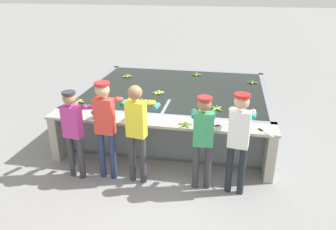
% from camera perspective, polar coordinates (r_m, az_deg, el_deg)
% --- Properties ---
extents(ground_plane, '(80.00, 80.00, 0.00)m').
position_cam_1_polar(ground_plane, '(6.10, -2.12, -9.94)').
color(ground_plane, gray).
rests_on(ground_plane, ground).
extents(wash_tank, '(4.18, 3.42, 0.94)m').
position_cam_1_polar(wash_tank, '(7.77, 1.32, 1.33)').
color(wash_tank, gray).
rests_on(wash_tank, ground).
extents(work_ledge, '(4.18, 0.45, 0.94)m').
position_cam_1_polar(work_ledge, '(5.97, -1.74, -3.51)').
color(work_ledge, '#A8A393').
rests_on(work_ledge, ground).
extents(worker_0, '(0.48, 0.74, 1.60)m').
position_cam_1_polar(worker_0, '(5.78, -16.07, -1.94)').
color(worker_0, '#38383D').
rests_on(worker_0, ground).
extents(worker_1, '(0.43, 0.73, 1.77)m').
position_cam_1_polar(worker_1, '(5.58, -10.83, -0.98)').
color(worker_1, navy).
rests_on(worker_1, ground).
extents(worker_2, '(0.47, 0.74, 1.75)m').
position_cam_1_polar(worker_2, '(5.41, -5.40, -1.75)').
color(worker_2, '#38383D').
rests_on(worker_2, ground).
extents(worker_3, '(0.45, 0.73, 1.63)m').
position_cam_1_polar(worker_3, '(5.28, 6.14, -3.32)').
color(worker_3, '#38383D').
rests_on(worker_3, ground).
extents(worker_4, '(0.47, 0.74, 1.72)m').
position_cam_1_polar(worker_4, '(5.21, 12.26, -3.26)').
color(worker_4, '#1E2328').
rests_on(worker_4, ground).
extents(banana_bunch_floating_0, '(0.28, 0.27, 0.08)m').
position_cam_1_polar(banana_bunch_floating_0, '(7.28, -1.66, 3.92)').
color(banana_bunch_floating_0, '#9EC642').
rests_on(banana_bunch_floating_0, wash_tank).
extents(banana_bunch_floating_1, '(0.24, 0.24, 0.08)m').
position_cam_1_polar(banana_bunch_floating_1, '(6.43, 8.45, 1.11)').
color(banana_bunch_floating_1, '#8CB738').
rests_on(banana_bunch_floating_1, wash_tank).
extents(banana_bunch_floating_2, '(0.28, 0.28, 0.08)m').
position_cam_1_polar(banana_bunch_floating_2, '(8.72, 4.96, 7.03)').
color(banana_bunch_floating_2, '#93BC3D').
rests_on(banana_bunch_floating_2, wash_tank).
extents(banana_bunch_floating_3, '(0.27, 0.28, 0.08)m').
position_cam_1_polar(banana_bunch_floating_3, '(8.61, -7.14, 6.73)').
color(banana_bunch_floating_3, '#93BC3D').
rests_on(banana_bunch_floating_3, wash_tank).
extents(banana_bunch_floating_4, '(0.28, 0.28, 0.08)m').
position_cam_1_polar(banana_bunch_floating_4, '(8.27, 14.46, 5.52)').
color(banana_bunch_floating_4, '#7FAD33').
rests_on(banana_bunch_floating_4, wash_tank).
extents(banana_bunch_floating_5, '(0.28, 0.27, 0.08)m').
position_cam_1_polar(banana_bunch_floating_5, '(6.76, -4.49, 2.38)').
color(banana_bunch_floating_5, '#93BC3D').
rests_on(banana_bunch_floating_5, wash_tank).
extents(banana_bunch_floating_6, '(0.28, 0.28, 0.08)m').
position_cam_1_polar(banana_bunch_floating_6, '(6.98, -15.31, 2.30)').
color(banana_bunch_floating_6, '#93BC3D').
rests_on(banana_bunch_floating_6, wash_tank).
extents(banana_bunch_ledge_0, '(0.28, 0.27, 0.08)m').
position_cam_1_polar(banana_bunch_ledge_0, '(5.67, 2.99, -1.62)').
color(banana_bunch_ledge_0, '#8CB738').
rests_on(banana_bunch_ledge_0, work_ledge).
extents(banana_bunch_ledge_1, '(0.26, 0.28, 0.08)m').
position_cam_1_polar(banana_bunch_ledge_1, '(6.53, -17.04, 0.72)').
color(banana_bunch_ledge_1, '#93BC3D').
rests_on(banana_bunch_ledge_1, work_ledge).
extents(knife_0, '(0.24, 0.29, 0.02)m').
position_cam_1_polar(knife_0, '(5.66, 16.31, -2.74)').
color(knife_0, silver).
rests_on(knife_0, work_ledge).
extents(knife_1, '(0.31, 0.22, 0.02)m').
position_cam_1_polar(knife_1, '(5.74, 9.13, -1.70)').
color(knife_1, silver).
rests_on(knife_1, work_ledge).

